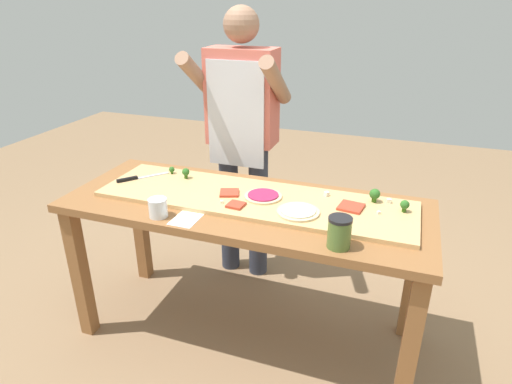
% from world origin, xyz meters
% --- Properties ---
extents(ground_plane, '(8.00, 8.00, 0.00)m').
position_xyz_m(ground_plane, '(0.00, 0.00, 0.00)').
color(ground_plane, '#896B4C').
extents(prep_table, '(1.77, 0.69, 0.80)m').
position_xyz_m(prep_table, '(0.00, 0.00, 0.68)').
color(prep_table, brown).
rests_on(prep_table, ground).
extents(cutting_board, '(1.54, 0.43, 0.02)m').
position_xyz_m(cutting_board, '(0.03, 0.03, 0.81)').
color(cutting_board, tan).
rests_on(cutting_board, prep_table).
extents(chefs_knife, '(0.20, 0.23, 0.02)m').
position_xyz_m(chefs_knife, '(-0.64, 0.03, 0.82)').
color(chefs_knife, '#B7BABF').
rests_on(chefs_knife, cutting_board).
extents(pizza_whole_beet_magenta, '(0.18, 0.18, 0.02)m').
position_xyz_m(pizza_whole_beet_magenta, '(0.08, 0.04, 0.83)').
color(pizza_whole_beet_magenta, beige).
rests_on(pizza_whole_beet_magenta, cutting_board).
extents(pizza_whole_cheese_artichoke, '(0.19, 0.19, 0.02)m').
position_xyz_m(pizza_whole_cheese_artichoke, '(0.28, -0.06, 0.83)').
color(pizza_whole_cheese_artichoke, beige).
rests_on(pizza_whole_cheese_artichoke, cutting_board).
extents(pizza_slice_far_left, '(0.12, 0.12, 0.01)m').
position_xyz_m(pizza_slice_far_left, '(0.50, 0.06, 0.82)').
color(pizza_slice_far_left, '#BC3D28').
rests_on(pizza_slice_far_left, cutting_board).
extents(pizza_slice_near_right, '(0.12, 0.12, 0.01)m').
position_xyz_m(pizza_slice_near_right, '(-0.09, 0.02, 0.82)').
color(pizza_slice_near_right, '#BC3D28').
rests_on(pizza_slice_near_right, cutting_board).
extents(pizza_slice_far_right, '(0.08, 0.08, 0.01)m').
position_xyz_m(pizza_slice_far_right, '(-0.01, -0.09, 0.82)').
color(pizza_slice_far_right, '#BC3D28').
rests_on(pizza_slice_far_right, cutting_board).
extents(broccoli_floret_front_left, '(0.04, 0.04, 0.06)m').
position_xyz_m(broccoli_floret_front_left, '(0.73, 0.10, 0.85)').
color(broccoli_floret_front_left, '#366618').
rests_on(broccoli_floret_front_left, cutting_board).
extents(broccoli_floret_back_right, '(0.05, 0.05, 0.07)m').
position_xyz_m(broccoli_floret_back_right, '(0.59, 0.17, 0.86)').
color(broccoli_floret_back_right, '#366618').
rests_on(broccoli_floret_back_right, cutting_board).
extents(broccoli_floret_front_mid, '(0.03, 0.03, 0.04)m').
position_xyz_m(broccoli_floret_front_mid, '(-0.49, 0.17, 0.84)').
color(broccoli_floret_front_mid, '#366618').
rests_on(broccoli_floret_front_mid, cutting_board).
extents(broccoli_floret_front_right, '(0.04, 0.04, 0.06)m').
position_xyz_m(broccoli_floret_front_right, '(-0.39, 0.13, 0.85)').
color(broccoli_floret_front_right, '#366618').
rests_on(broccoli_floret_front_right, cutting_board).
extents(cheese_crumble_a, '(0.03, 0.03, 0.02)m').
position_xyz_m(cheese_crumble_a, '(0.37, 0.16, 0.83)').
color(cheese_crumble_a, white).
rests_on(cheese_crumble_a, cutting_board).
extents(cheese_crumble_b, '(0.02, 0.02, 0.01)m').
position_xyz_m(cheese_crumble_b, '(0.62, 0.05, 0.82)').
color(cheese_crumble_b, white).
rests_on(cheese_crumble_b, cutting_board).
extents(cheese_crumble_c, '(0.03, 0.03, 0.02)m').
position_xyz_m(cheese_crumble_c, '(0.66, 0.18, 0.83)').
color(cheese_crumble_c, white).
rests_on(cheese_crumble_c, cutting_board).
extents(cheese_crumble_d, '(0.02, 0.02, 0.01)m').
position_xyz_m(cheese_crumble_d, '(-0.08, -0.09, 0.82)').
color(cheese_crumble_d, white).
rests_on(cheese_crumble_d, cutting_board).
extents(cheese_crumble_e, '(0.02, 0.02, 0.02)m').
position_xyz_m(cheese_crumble_e, '(0.44, -0.09, 0.83)').
color(cheese_crumble_e, silver).
rests_on(cheese_crumble_e, cutting_board).
extents(flour_cup, '(0.08, 0.08, 0.09)m').
position_xyz_m(flour_cup, '(-0.32, -0.27, 0.83)').
color(flour_cup, white).
rests_on(flour_cup, prep_table).
extents(sauce_jar, '(0.10, 0.10, 0.13)m').
position_xyz_m(sauce_jar, '(0.50, -0.26, 0.86)').
color(sauce_jar, '#517033').
rests_on(sauce_jar, prep_table).
extents(recipe_note, '(0.11, 0.15, 0.00)m').
position_xyz_m(recipe_note, '(-0.19, -0.25, 0.80)').
color(recipe_note, white).
rests_on(recipe_note, prep_table).
extents(cook_center, '(0.54, 0.39, 1.67)m').
position_xyz_m(cook_center, '(-0.23, 0.57, 1.00)').
color(cook_center, '#333847').
rests_on(cook_center, ground).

